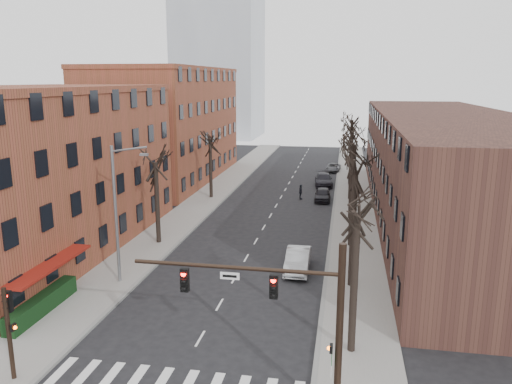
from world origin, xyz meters
The scene contains 25 objects.
ground centered at (0.00, 0.00, 0.00)m, with size 160.00×160.00×0.00m, color black.
sidewalk_left centered at (-8.00, 35.00, 0.07)m, with size 4.00×90.00×0.15m, color gray.
sidewalk_right centered at (8.00, 35.00, 0.07)m, with size 4.00×90.00×0.15m, color gray.
building_left_near centered at (-16.00, 15.00, 6.00)m, with size 12.00×26.00×12.00m, color brown.
building_left_far centered at (-16.00, 44.00, 7.00)m, with size 12.00×28.00×14.00m, color brown.
building_right centered at (16.00, 30.00, 5.00)m, with size 12.00×50.00×10.00m, color #492A22.
office_tower centered at (-22.00, 95.00, 30.00)m, with size 18.00×18.00×60.00m, color #B2B7BF.
awning_left centered at (-9.40, 6.00, 0.00)m, with size 1.20×7.00×0.15m, color maroon.
hedge centered at (-9.50, 5.00, 0.65)m, with size 0.80×6.00×1.00m, color black.
tree_right_a centered at (7.60, 4.00, 0.00)m, with size 5.20×5.20×10.00m, color black, non-canonical shape.
tree_right_b centered at (7.60, 12.00, 0.00)m, with size 5.20×5.20×10.80m, color black, non-canonical shape.
tree_right_c centered at (7.60, 20.00, 0.00)m, with size 5.20×5.20×11.60m, color black, non-canonical shape.
tree_right_d centered at (7.60, 28.00, 0.00)m, with size 5.20×5.20×10.00m, color black, non-canonical shape.
tree_right_e centered at (7.60, 36.00, 0.00)m, with size 5.20×5.20×10.80m, color black, non-canonical shape.
tree_right_f centered at (7.60, 44.00, 0.00)m, with size 5.20×5.20×11.60m, color black, non-canonical shape.
tree_left_a centered at (-7.60, 18.00, 0.00)m, with size 5.20×5.20×9.50m, color black, non-canonical shape.
tree_left_b centered at (-7.60, 34.00, 0.00)m, with size 5.20×5.20×9.50m, color black, non-canonical shape.
signal_mast_arm centered at (5.45, -1.00, 4.40)m, with size 8.14×0.30×7.20m.
signal_pole_left centered at (-6.99, -0.95, 2.61)m, with size 0.47×0.44×4.40m.
streetlight centered at (-7.03, 10.00, 5.01)m, with size 2.45×0.22×9.03m.
silver_sedan centered at (4.00, 14.24, 0.75)m, with size 1.60×4.57×1.51m, color #B3B7BB.
parked_car_near centered at (4.68, 35.06, 0.70)m, with size 1.66×4.13×1.41m, color black.
parked_car_mid centered at (4.42, 43.12, 0.75)m, with size 2.11×5.20×1.51m, color black.
parked_car_far centered at (5.30, 53.33, 0.57)m, with size 1.88×4.08×1.13m, color #525459.
pedestrian_crossing centered at (2.25, 35.37, 0.83)m, with size 0.97×0.40×1.66m, color black.
Camera 1 is at (6.96, -18.36, 12.97)m, focal length 35.00 mm.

